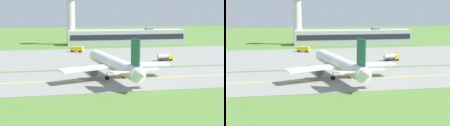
{
  "view_description": "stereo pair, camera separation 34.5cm",
  "coord_description": "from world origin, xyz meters",
  "views": [
    {
      "loc": [
        -15.78,
        -84.41,
        19.83
      ],
      "look_at": [
        -0.22,
        4.15,
        4.0
      ],
      "focal_mm": 49.87,
      "sensor_mm": 36.0,
      "label": 1
    },
    {
      "loc": [
        -15.44,
        -84.47,
        19.83
      ],
      "look_at": [
        -0.22,
        4.15,
        4.0
      ],
      "focal_mm": 49.87,
      "sensor_mm": 36.0,
      "label": 2
    }
  ],
  "objects": [
    {
      "name": "taxiway_centreline",
      "position": [
        0.0,
        0.0,
        0.11
      ],
      "size": [
        220.0,
        0.6,
        0.01
      ],
      "primitive_type": "cube",
      "color": "yellow",
      "rests_on": "taxiway_strip"
    },
    {
      "name": "service_truck_baggage",
      "position": [
        24.65,
        27.77,
        1.53
      ],
      "size": [
        6.17,
        2.78,
        2.65
      ],
      "color": "yellow",
      "rests_on": "ground"
    },
    {
      "name": "terminal_building",
      "position": [
        22.54,
        86.74,
        3.99
      ],
      "size": [
        66.1,
        11.39,
        9.14
      ],
      "color": "#B2B2B7",
      "rests_on": "ground"
    },
    {
      "name": "apron_pad",
      "position": [
        10.0,
        42.0,
        0.05
      ],
      "size": [
        140.0,
        52.0,
        0.1
      ],
      "primitive_type": "cube",
      "color": "gray",
      "rests_on": "ground"
    },
    {
      "name": "traffic_cone_near_edge",
      "position": [
        7.71,
        11.16,
        0.3
      ],
      "size": [
        0.44,
        0.44,
        0.6
      ],
      "primitive_type": "cone",
      "color": "orange",
      "rests_on": "ground"
    },
    {
      "name": "taxiway_strip",
      "position": [
        0.0,
        0.0,
        0.05
      ],
      "size": [
        240.0,
        28.0,
        0.1
      ],
      "primitive_type": "cube",
      "color": "gray",
      "rests_on": "ground"
    },
    {
      "name": "airplane_lead",
      "position": [
        -0.13,
        1.67,
        4.13
      ],
      "size": [
        32.18,
        39.48,
        12.7
      ],
      "color": "white",
      "rests_on": "ground"
    },
    {
      "name": "ground_plane",
      "position": [
        0.0,
        0.0,
        0.0
      ],
      "size": [
        500.0,
        500.0,
        0.0
      ],
      "primitive_type": "plane",
      "color": "#517A33"
    },
    {
      "name": "control_tower",
      "position": [
        -8.27,
        89.23,
        17.99
      ],
      "size": [
        7.6,
        7.6,
        30.19
      ],
      "color": "silver",
      "rests_on": "ground"
    },
    {
      "name": "service_truck_fuel",
      "position": [
        -7.13,
        57.44,
        1.53
      ],
      "size": [
        6.29,
        4.49,
        2.6
      ],
      "color": "yellow",
      "rests_on": "ground"
    }
  ]
}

